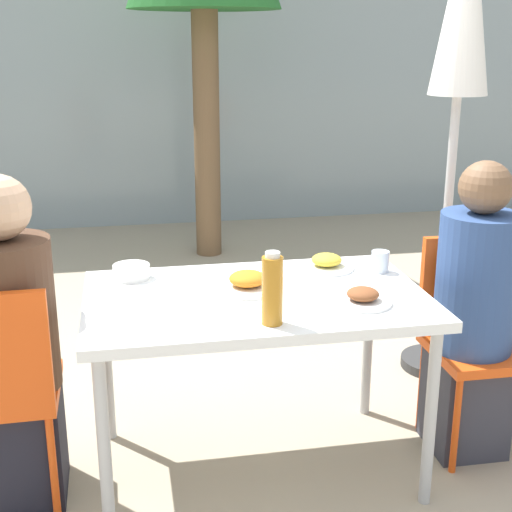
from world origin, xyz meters
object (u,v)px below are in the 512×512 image
object	(u,v)px
chair_right	(474,326)
closed_umbrella	(462,36)
salad_bowl	(131,272)
person_right	(473,318)
person_left	(13,351)
drinking_cup	(380,261)
bottle	(272,290)

from	to	relation	value
chair_right	closed_umbrella	size ratio (longest dim) A/B	0.38
closed_umbrella	salad_bowl	distance (m)	1.85
person_right	salad_bowl	world-z (taller)	person_right
chair_right	salad_bowl	xyz separation A→B (m)	(-1.39, 0.21, 0.26)
person_left	chair_right	world-z (taller)	person_left
closed_umbrella	drinking_cup	bearing A→B (deg)	-134.87
chair_right	drinking_cup	xyz separation A→B (m)	(-0.39, 0.10, 0.27)
person_right	bottle	world-z (taller)	person_right
chair_right	bottle	distance (m)	1.06
closed_umbrella	salad_bowl	world-z (taller)	closed_umbrella
chair_right	bottle	bearing A→B (deg)	21.60
closed_umbrella	chair_right	bearing A→B (deg)	-104.04
chair_right	person_right	xyz separation A→B (m)	(-0.05, -0.08, 0.07)
person_left	chair_right	bearing A→B (deg)	1.85
person_right	salad_bowl	xyz separation A→B (m)	(-1.34, 0.29, 0.19)
bottle	salad_bowl	bearing A→B (deg)	128.65
salad_bowl	chair_right	bearing A→B (deg)	-8.43
person_right	closed_umbrella	world-z (taller)	closed_umbrella
person_left	bottle	xyz separation A→B (m)	(0.88, -0.28, 0.27)
person_left	person_right	world-z (taller)	person_left
chair_right	drinking_cup	bearing A→B (deg)	-14.18
salad_bowl	closed_umbrella	bearing A→B (deg)	16.19
closed_umbrella	drinking_cup	world-z (taller)	closed_umbrella
person_right	person_left	bearing A→B (deg)	0.65
person_left	chair_right	size ratio (longest dim) A/B	1.40
bottle	drinking_cup	distance (m)	0.72
chair_right	drinking_cup	size ratio (longest dim) A/B	10.04
person_left	drinking_cup	xyz separation A→B (m)	(1.43, 0.18, 0.20)
person_left	chair_right	distance (m)	1.82
bottle	drinking_cup	xyz separation A→B (m)	(0.55, 0.46, -0.08)
bottle	drinking_cup	size ratio (longest dim) A/B	2.88
bottle	salad_bowl	world-z (taller)	bottle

